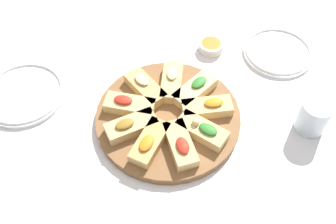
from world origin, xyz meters
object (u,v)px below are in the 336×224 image
water_glass (314,116)px  serving_board (168,118)px  plate_right (278,52)px  plate_left (23,94)px  dipping_bowl (211,46)px

water_glass → serving_board: bearing=140.1°
serving_board → plate_right: serving_board is taller
plate_left → plate_right: (0.63, -0.28, 0.00)m
plate_left → dipping_bowl: size_ratio=3.05×
serving_board → water_glass: water_glass is taller
dipping_bowl → plate_left: bearing=162.3°
plate_left → plate_right: same height
plate_right → dipping_bowl: (-0.14, 0.12, 0.01)m
water_glass → plate_left: bearing=135.5°
serving_board → plate_right: bearing=0.1°
serving_board → dipping_bowl: size_ratio=5.05×
water_glass → dipping_bowl: water_glass is taller
plate_right → water_glass: 0.25m
water_glass → dipping_bowl: bearing=92.9°
water_glass → plate_right: bearing=61.2°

